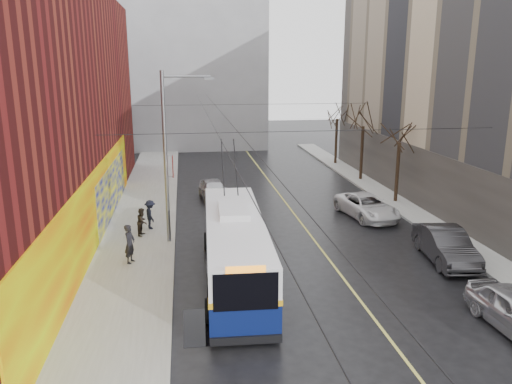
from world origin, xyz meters
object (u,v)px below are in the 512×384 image
tree_mid (364,117)px  following_car (213,190)px  parked_car_b (446,245)px  streetlight_pole (169,154)px  parked_car_c (367,206)px  pedestrian_a (130,244)px  tree_far (337,110)px  tree_near (400,131)px  pedestrian_c (150,215)px  trolleybus (235,247)px  pedestrian_b (142,222)px

tree_mid → following_car: bearing=-160.4°
parked_car_b → streetlight_pole: bearing=168.3°
parked_car_c → pedestrian_a: (-13.84, -5.85, 0.37)m
pedestrian_a → tree_far: bearing=-18.0°
tree_mid → following_car: tree_mid is taller
tree_mid → tree_near: bearing=-90.0°
tree_near → tree_far: size_ratio=0.97×
following_car → pedestrian_c: bearing=-128.2°
following_car → tree_near: bearing=-17.9°
tree_near → parked_car_b: tree_near is taller
parked_car_b → pedestrian_c: bearing=162.0°
pedestrian_a → parked_car_c: bearing=-48.3°
trolleybus → pedestrian_c: trolleybus is taller
tree_mid → trolleybus: size_ratio=0.58×
trolleybus → parked_car_b: bearing=6.0°
parked_car_c → pedestrian_a: bearing=-166.5°
tree_near → parked_car_b: (-2.00, -10.41, -4.16)m
tree_far → pedestrian_b: 25.56m
tree_mid → parked_car_b: bearing=-96.6°
tree_mid → pedestrian_a: tree_mid is taller
streetlight_pole → tree_near: bearing=21.6°
pedestrian_b → parked_car_c: bearing=-66.9°
pedestrian_c → parked_car_b: bearing=-130.4°
tree_far → following_car: (-12.41, -11.41, -4.41)m
streetlight_pole → tree_far: bearing=52.9°
tree_far → pedestrian_b: (-16.75, -18.83, -4.22)m
streetlight_pole → parked_car_c: bearing=14.4°
tree_far → trolleybus: bearing=-116.1°
pedestrian_b → pedestrian_a: bearing=-168.9°
streetlight_pole → tree_far: (15.14, 20.00, 0.30)m
streetlight_pole → pedestrian_c: streetlight_pole is taller
tree_near → streetlight_pole: bearing=-158.4°
tree_far → pedestrian_c: tree_far is taller
tree_near → trolleybus: tree_near is taller
pedestrian_b → pedestrian_c: size_ratio=0.92×
tree_near → following_car: 13.37m
parked_car_c → pedestrian_c: (-13.19, -0.82, 0.27)m
tree_mid → pedestrian_c: bearing=-146.7°
parked_car_b → trolleybus: bearing=-169.5°
parked_car_b → parked_car_c: (-1.19, 7.48, -0.10)m
tree_near → parked_car_c: tree_near is taller
streetlight_pole → following_car: size_ratio=2.09×
streetlight_pole → parked_car_b: (13.14, -4.41, -4.03)m
parked_car_c → pedestrian_a: 15.03m
tree_near → parked_car_b: 11.39m
tree_mid → pedestrian_b: (-16.75, -11.83, -4.33)m
tree_mid → parked_car_c: tree_mid is taller
pedestrian_b → tree_near: bearing=-58.8°
parked_car_c → pedestrian_b: 13.70m
tree_near → pedestrian_c: size_ratio=3.82×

